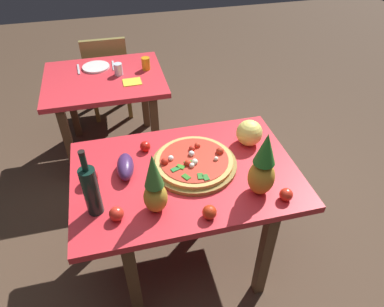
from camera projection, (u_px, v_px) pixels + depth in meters
ground_plane at (187, 252)px, 2.38m from camera, size 10.00×10.00×0.00m
display_table at (186, 184)px, 1.97m from camera, size 1.22×0.83×0.74m
background_table at (106, 90)px, 2.83m from camera, size 0.93×0.77×0.74m
dining_chair at (108, 72)px, 3.38m from camera, size 0.41×0.41×0.85m
pizza_board at (194, 164)px, 1.94m from camera, size 0.47×0.47×0.02m
pizza at (194, 161)px, 1.92m from camera, size 0.43×0.43×0.06m
wine_bottle at (91, 190)px, 1.60m from camera, size 0.08×0.08×0.37m
pineapple_left at (155, 187)px, 1.60m from camera, size 0.11×0.11×0.34m
pineapple_right at (263, 168)px, 1.69m from camera, size 0.13×0.13×0.37m
melon at (249, 133)px, 2.05m from camera, size 0.15×0.15×0.15m
bell_pepper at (90, 177)px, 1.82m from camera, size 0.09×0.09×0.09m
eggplant at (125, 166)px, 1.87m from camera, size 0.11×0.21×0.09m
tomato_at_corner at (286, 195)px, 1.73m from camera, size 0.07×0.07×0.07m
tomato_beside_pepper at (117, 214)px, 1.63m from camera, size 0.07×0.07×0.07m
tomato_near_board at (210, 212)px, 1.64m from camera, size 0.07×0.07×0.07m
tomato_by_bottle at (145, 146)px, 2.03m from camera, size 0.06×0.06×0.06m
drinking_glass_juice at (146, 64)px, 2.83m from camera, size 0.07×0.07×0.10m
drinking_glass_water at (118, 69)px, 2.76m from camera, size 0.07×0.07×0.09m
dinner_plate at (96, 67)px, 2.88m from camera, size 0.22×0.22×0.02m
fork_utensil at (79, 69)px, 2.85m from camera, size 0.03×0.18×0.01m
knife_utensil at (113, 66)px, 2.91m from camera, size 0.02×0.18×0.01m
napkin_folded at (132, 82)px, 2.69m from camera, size 0.14×0.12×0.01m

